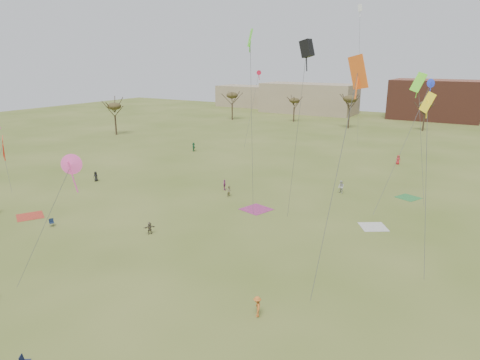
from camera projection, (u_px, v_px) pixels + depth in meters
The scene contains 19 objects.
ground at pixel (170, 270), 38.62m from camera, with size 260.00×260.00×0.00m, color #465A1C.
spectator_fore_b at pixel (229, 191), 59.06m from camera, with size 0.74×0.58×1.52m, color #92895D.
spectator_fore_c at pixel (150, 228), 46.40m from camera, with size 1.25×0.40×1.35m, color brown.
flyer_mid_a at pixel (96, 176), 66.39m from camera, with size 0.75×0.49×1.53m, color black.
flyer_mid_b at pixel (257, 307), 31.48m from camera, with size 1.04×0.60×1.60m, color #C96825.
spectator_mid_d at pixel (224, 185), 61.88m from camera, with size 0.92×0.38×1.57m, color #A24382.
spectator_mid_e at pixel (341, 187), 60.46m from camera, with size 0.87×0.68×1.79m, color #BDBDBD.
flyer_far_a at pixel (194, 147), 88.06m from camera, with size 1.63×0.52×1.75m, color #21643D.
flyer_far_b at pixel (398, 160), 77.00m from camera, with size 0.82×0.53×1.67m, color red.
blanket_red at pixel (30, 216), 51.76m from camera, with size 2.92×2.92×0.03m, color #B53724.
blanket_cream at pixel (373, 227), 48.49m from camera, with size 2.80×2.80×0.03m, color beige.
blanket_plum at pixel (256, 209), 54.14m from camera, with size 3.24×3.24×0.03m, color #9A2F69.
blanket_olive at pixel (408, 198), 58.69m from camera, with size 2.67×2.67×0.03m, color #2E7F39.
camp_chair_left at pixel (52, 224), 48.63m from camera, with size 0.72×0.70×0.87m.
kites_aloft at pixel (318, 53), 52.53m from camera, with size 67.17×74.39×27.77m.
tree_line at pixel (376, 107), 103.12m from camera, with size 117.44×49.32×8.91m.
building_tan at pixel (309, 98), 149.28m from camera, with size 32.00×14.00×10.00m, color #937F60.
building_brick at pixel (436, 100), 133.05m from camera, with size 26.00×16.00×12.00m, color brown.
building_tan_west at pixel (245, 96), 170.35m from camera, with size 20.00×12.00×8.00m, color #937F60.
Camera 1 is at (23.57, -26.59, 18.25)m, focal length 32.28 mm.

